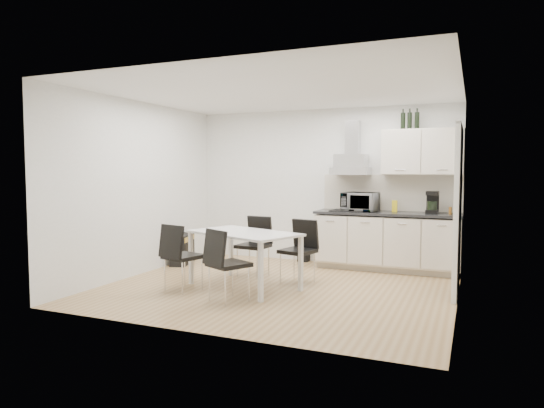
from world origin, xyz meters
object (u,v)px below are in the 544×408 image
(kitchenette, at_px, (390,218))
(dining_table, at_px, (244,238))
(guitar_amp, at_px, (182,249))
(chair_near_right, at_px, (229,265))
(chair_far_right, at_px, (298,252))
(chair_far_left, at_px, (253,247))
(chair_near_left, at_px, (183,257))
(floor_speaker, at_px, (304,253))

(kitchenette, height_order, dining_table, kitchenette)
(kitchenette, xyz_separation_m, guitar_amp, (-3.29, -0.83, -0.58))
(kitchenette, bearing_deg, guitar_amp, -165.78)
(chair_near_right, bearing_deg, chair_far_right, 97.59)
(dining_table, bearing_deg, guitar_amp, 168.44)
(dining_table, distance_m, guitar_amp, 2.04)
(chair_far_left, xyz_separation_m, chair_far_right, (0.77, -0.19, 0.00))
(chair_near_left, height_order, floor_speaker, chair_near_left)
(chair_far_left, xyz_separation_m, chair_near_right, (0.33, -1.39, 0.00))
(chair_far_right, bearing_deg, chair_near_left, 51.61)
(dining_table, bearing_deg, chair_far_right, 61.60)
(chair_near_left, height_order, guitar_amp, chair_near_left)
(floor_speaker, bearing_deg, kitchenette, 1.00)
(chair_near_right, bearing_deg, guitar_amp, 163.54)
(chair_far_right, relative_size, floor_speaker, 3.07)
(chair_far_left, bearing_deg, chair_near_right, 109.84)
(chair_far_left, height_order, floor_speaker, chair_far_left)
(dining_table, xyz_separation_m, chair_near_left, (-0.65, -0.46, -0.23))
(chair_far_right, bearing_deg, kitchenette, -112.59)
(chair_far_right, bearing_deg, dining_table, 54.37)
(dining_table, height_order, chair_near_right, chair_near_right)
(chair_far_left, bearing_deg, guitar_amp, -7.74)
(chair_far_left, bearing_deg, kitchenette, -139.32)
(guitar_amp, bearing_deg, chair_near_left, -71.60)
(chair_far_left, relative_size, chair_far_right, 1.00)
(dining_table, relative_size, chair_near_left, 1.89)
(kitchenette, distance_m, chair_near_right, 3.02)
(kitchenette, bearing_deg, chair_far_right, -126.31)
(chair_far_left, height_order, chair_near_right, same)
(kitchenette, bearing_deg, floor_speaker, 173.63)
(chair_far_left, relative_size, floor_speaker, 3.07)
(chair_near_left, bearing_deg, chair_far_right, 53.31)
(kitchenette, height_order, chair_far_right, kitchenette)
(guitar_amp, bearing_deg, chair_near_right, -59.63)
(chair_near_left, relative_size, guitar_amp, 1.36)
(chair_near_left, xyz_separation_m, floor_speaker, (0.79, 2.53, -0.30))
(chair_far_left, distance_m, chair_near_left, 1.24)
(kitchenette, xyz_separation_m, floor_speaker, (-1.48, 0.17, -0.69))
(chair_near_right, relative_size, guitar_amp, 1.36)
(guitar_amp, bearing_deg, floor_speaker, 13.48)
(kitchenette, xyz_separation_m, dining_table, (-1.62, -1.91, -0.16))
(chair_near_right, bearing_deg, chair_near_left, -168.98)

